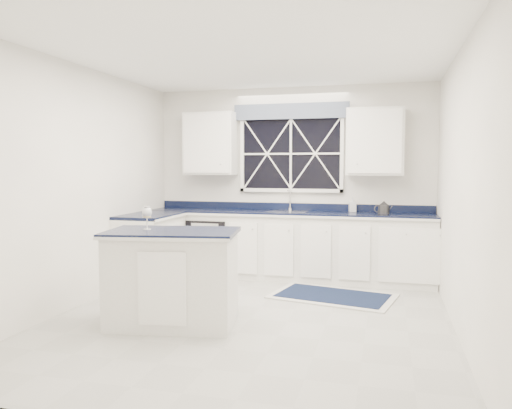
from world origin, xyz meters
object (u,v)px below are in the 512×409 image
(kettle, at_px, (384,208))
(dishwasher, at_px, (213,246))
(island, at_px, (173,277))
(soap_bottle, at_px, (352,205))
(faucet, at_px, (290,199))
(wine_glass, at_px, (147,213))

(kettle, bearing_deg, dishwasher, 166.76)
(island, height_order, soap_bottle, soap_bottle)
(faucet, bearing_deg, kettle, -9.36)
(dishwasher, height_order, wine_glass, wine_glass)
(island, xyz_separation_m, wine_glass, (-0.26, -0.01, 0.63))
(island, relative_size, wine_glass, 5.91)
(island, bearing_deg, kettle, 39.83)
(faucet, relative_size, soap_bottle, 1.52)
(wine_glass, height_order, soap_bottle, wine_glass)
(faucet, height_order, wine_glass, faucet)
(kettle, bearing_deg, faucet, 157.88)
(faucet, distance_m, wine_glass, 2.70)
(soap_bottle, bearing_deg, faucet, -178.34)
(wine_glass, bearing_deg, soap_bottle, 54.24)
(island, relative_size, soap_bottle, 6.89)
(kettle, bearing_deg, soap_bottle, 137.56)
(island, height_order, wine_glass, wine_glass)
(dishwasher, distance_m, island, 2.36)
(island, bearing_deg, dishwasher, 90.72)
(faucet, xyz_separation_m, wine_glass, (-0.95, -2.52, 0.01))
(dishwasher, xyz_separation_m, soap_bottle, (1.98, 0.22, 0.63))
(soap_bottle, bearing_deg, island, -121.74)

